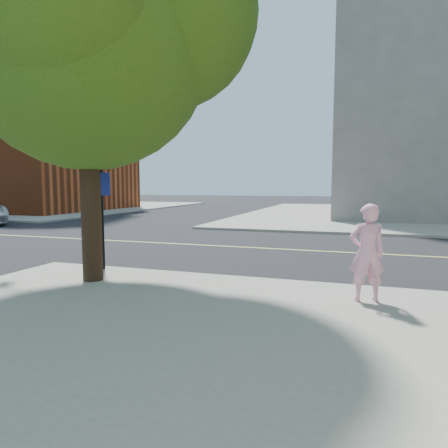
% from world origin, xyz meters
% --- Properties ---
extents(ground, '(140.00, 140.00, 0.00)m').
position_xyz_m(ground, '(0.00, 0.00, 0.00)').
color(ground, black).
rests_on(ground, ground).
extents(road_ew, '(140.00, 9.00, 0.01)m').
position_xyz_m(road_ew, '(0.00, 4.50, 0.01)').
color(road_ew, black).
rests_on(road_ew, ground).
extents(sidewalk_nw, '(26.00, 25.00, 0.12)m').
position_xyz_m(sidewalk_nw, '(-23.00, 21.50, 0.06)').
color(sidewalk_nw, gray).
rests_on(sidewalk_nw, ground).
extents(church, '(15.20, 12.00, 14.40)m').
position_xyz_m(church, '(-20.00, 18.00, 7.18)').
color(church, brown).
rests_on(church, sidewalk_nw).
extents(man_on_phone, '(0.68, 0.54, 1.64)m').
position_xyz_m(man_on_phone, '(6.39, -1.10, 0.94)').
color(man_on_phone, pink).
rests_on(man_on_phone, sidewalk_se).
extents(street_tree, '(6.13, 5.57, 8.14)m').
position_xyz_m(street_tree, '(1.26, -1.27, 5.37)').
color(street_tree, black).
rests_on(street_tree, sidewalk_se).
extents(signal_pole, '(3.48, 0.40, 3.93)m').
position_xyz_m(signal_pole, '(-1.25, -0.30, 3.33)').
color(signal_pole, black).
rests_on(signal_pole, sidewalk_se).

